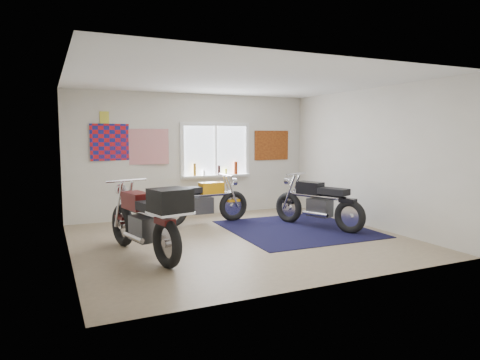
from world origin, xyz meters
name	(u,v)px	position (x,y,z in m)	size (l,w,h in m)	color
ground	(241,239)	(0.00, 0.00, 0.00)	(5.50, 5.50, 0.00)	#9E896B
room_shell	(241,144)	(0.00, 0.00, 1.64)	(5.50, 5.50, 5.50)	white
navy_rug	(297,229)	(1.31, 0.29, 0.01)	(2.50, 2.60, 0.01)	black
window_assembly	(216,154)	(0.50, 2.47, 1.37)	(1.66, 0.17, 1.26)	white
oil_bottles	(220,169)	(0.58, 2.40, 1.03)	(1.07, 0.09, 0.30)	#966415
flag_display	(104,117)	(-1.90, 2.48, 2.15)	(1.60, 0.10, 1.17)	red
triumph_poster	(272,145)	(1.95, 2.48, 1.55)	(0.90, 0.03, 0.70)	#A54C14
yellow_triumph	(203,202)	(-0.15, 1.50, 0.44)	(1.98, 0.59, 1.00)	black
black_chrome_bike	(318,204)	(1.75, 0.24, 0.46)	(0.92, 1.94, 1.05)	black
maroon_tourer	(148,220)	(-1.71, -0.48, 0.58)	(0.94, 2.17, 1.11)	black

